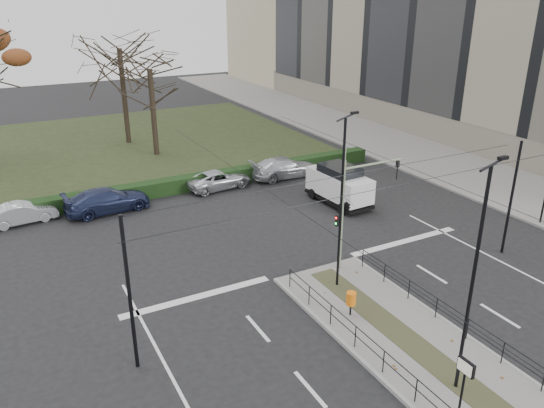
{
  "coord_description": "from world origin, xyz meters",
  "views": [
    {
      "loc": [
        -12.68,
        -14.15,
        12.7
      ],
      "look_at": [
        -1.79,
        6.2,
        3.39
      ],
      "focal_mm": 35.0,
      "sensor_mm": 36.0,
      "label": 1
    }
  ],
  "objects_px": {
    "streetlamp_median_near": "(473,281)",
    "white_van": "(339,184)",
    "info_panel": "(465,374)",
    "bare_tree_center": "(120,56)",
    "parked_car_second": "(22,213)",
    "bare_tree_near": "(150,76)",
    "streetlamp_median_far": "(342,203)",
    "litter_bin": "(351,299)",
    "parked_car_third": "(107,200)",
    "parked_car_fourth": "(219,179)",
    "traffic_light": "(348,206)",
    "parked_car_fifth": "(284,167)"
  },
  "relations": [
    {
      "from": "info_panel",
      "to": "parked_car_third",
      "type": "bearing_deg",
      "value": 104.29
    },
    {
      "from": "parked_car_third",
      "to": "parked_car_fourth",
      "type": "bearing_deg",
      "value": -89.8
    },
    {
      "from": "traffic_light",
      "to": "info_panel",
      "type": "height_order",
      "value": "traffic_light"
    },
    {
      "from": "litter_bin",
      "to": "parked_car_third",
      "type": "distance_m",
      "value": 17.66
    },
    {
      "from": "bare_tree_near",
      "to": "parked_car_fourth",
      "type": "bearing_deg",
      "value": -81.38
    },
    {
      "from": "litter_bin",
      "to": "white_van",
      "type": "bearing_deg",
      "value": 57.39
    },
    {
      "from": "streetlamp_median_near",
      "to": "parked_car_fifth",
      "type": "height_order",
      "value": "streetlamp_median_near"
    },
    {
      "from": "parked_car_second",
      "to": "parked_car_third",
      "type": "height_order",
      "value": "parked_car_third"
    },
    {
      "from": "traffic_light",
      "to": "parked_car_fourth",
      "type": "xyz_separation_m",
      "value": [
        -1.0,
        13.5,
        -2.69
      ]
    },
    {
      "from": "traffic_light",
      "to": "litter_bin",
      "type": "xyz_separation_m",
      "value": [
        -2.27,
        -3.62,
        -2.42
      ]
    },
    {
      "from": "litter_bin",
      "to": "parked_car_third",
      "type": "bearing_deg",
      "value": 111.26
    },
    {
      "from": "parked_car_fourth",
      "to": "white_van",
      "type": "xyz_separation_m",
      "value": [
        5.7,
        -6.22,
        0.67
      ]
    },
    {
      "from": "streetlamp_median_near",
      "to": "parked_car_third",
      "type": "height_order",
      "value": "streetlamp_median_near"
    },
    {
      "from": "info_panel",
      "to": "bare_tree_center",
      "type": "height_order",
      "value": "bare_tree_center"
    },
    {
      "from": "bare_tree_center",
      "to": "bare_tree_near",
      "type": "height_order",
      "value": "bare_tree_center"
    },
    {
      "from": "traffic_light",
      "to": "streetlamp_median_near",
      "type": "distance_m",
      "value": 9.06
    },
    {
      "from": "bare_tree_near",
      "to": "litter_bin",
      "type": "bearing_deg",
      "value": -89.55
    },
    {
      "from": "parked_car_fourth",
      "to": "bare_tree_center",
      "type": "bearing_deg",
      "value": 3.81
    },
    {
      "from": "streetlamp_median_near",
      "to": "parked_car_fourth",
      "type": "relative_size",
      "value": 1.8
    },
    {
      "from": "parked_car_third",
      "to": "bare_tree_near",
      "type": "distance_m",
      "value": 13.41
    },
    {
      "from": "litter_bin",
      "to": "parked_car_fourth",
      "type": "relative_size",
      "value": 0.23
    },
    {
      "from": "litter_bin",
      "to": "parked_car_fourth",
      "type": "distance_m",
      "value": 17.17
    },
    {
      "from": "info_panel",
      "to": "litter_bin",
      "type": "bearing_deg",
      "value": 84.92
    },
    {
      "from": "parked_car_third",
      "to": "parked_car_fourth",
      "type": "height_order",
      "value": "parked_car_third"
    },
    {
      "from": "parked_car_fourth",
      "to": "parked_car_fifth",
      "type": "distance_m",
      "value": 5.13
    },
    {
      "from": "streetlamp_median_near",
      "to": "streetlamp_median_far",
      "type": "distance_m",
      "value": 7.51
    },
    {
      "from": "parked_car_fifth",
      "to": "parked_car_second",
      "type": "bearing_deg",
      "value": 90.65
    },
    {
      "from": "litter_bin",
      "to": "white_van",
      "type": "distance_m",
      "value": 12.94
    },
    {
      "from": "info_panel",
      "to": "parked_car_second",
      "type": "height_order",
      "value": "info_panel"
    },
    {
      "from": "parked_car_second",
      "to": "white_van",
      "type": "xyz_separation_m",
      "value": [
        18.15,
        -6.13,
        0.67
      ]
    },
    {
      "from": "parked_car_second",
      "to": "parked_car_third",
      "type": "distance_m",
      "value": 4.81
    },
    {
      "from": "traffic_light",
      "to": "bare_tree_near",
      "type": "relative_size",
      "value": 0.59
    },
    {
      "from": "info_panel",
      "to": "bare_tree_near",
      "type": "distance_m",
      "value": 33.61
    },
    {
      "from": "parked_car_second",
      "to": "bare_tree_near",
      "type": "distance_m",
      "value": 15.87
    },
    {
      "from": "streetlamp_median_near",
      "to": "streetlamp_median_far",
      "type": "relative_size",
      "value": 1.02
    },
    {
      "from": "parked_car_fourth",
      "to": "parked_car_fifth",
      "type": "height_order",
      "value": "parked_car_fifth"
    },
    {
      "from": "bare_tree_near",
      "to": "parked_car_third",
      "type": "bearing_deg",
      "value": -120.77
    },
    {
      "from": "info_panel",
      "to": "bare_tree_near",
      "type": "relative_size",
      "value": 0.26
    },
    {
      "from": "parked_car_second",
      "to": "parked_car_fourth",
      "type": "distance_m",
      "value": 12.45
    },
    {
      "from": "litter_bin",
      "to": "parked_car_fourth",
      "type": "xyz_separation_m",
      "value": [
        1.27,
        17.12,
        -0.26
      ]
    },
    {
      "from": "parked_car_second",
      "to": "parked_car_fifth",
      "type": "distance_m",
      "value": 17.57
    },
    {
      "from": "traffic_light",
      "to": "parked_car_third",
      "type": "height_order",
      "value": "traffic_light"
    },
    {
      "from": "parked_car_second",
      "to": "traffic_light",
      "type": "bearing_deg",
      "value": -140.81
    },
    {
      "from": "white_van",
      "to": "bare_tree_near",
      "type": "xyz_separation_m",
      "value": [
        -7.18,
        15.97,
        5.21
      ]
    },
    {
      "from": "info_panel",
      "to": "parked_car_fifth",
      "type": "height_order",
      "value": "info_panel"
    },
    {
      "from": "streetlamp_median_far",
      "to": "white_van",
      "type": "xyz_separation_m",
      "value": [
        6.06,
        8.64,
        -2.91
      ]
    },
    {
      "from": "parked_car_third",
      "to": "bare_tree_center",
      "type": "bearing_deg",
      "value": -23.18
    },
    {
      "from": "info_panel",
      "to": "bare_tree_center",
      "type": "distance_m",
      "value": 38.54
    },
    {
      "from": "traffic_light",
      "to": "litter_bin",
      "type": "relative_size",
      "value": 5.18
    },
    {
      "from": "streetlamp_median_near",
      "to": "white_van",
      "type": "xyz_separation_m",
      "value": [
        6.34,
        16.14,
        -2.97
      ]
    }
  ]
}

